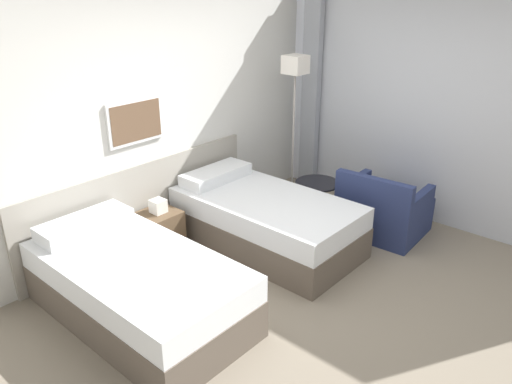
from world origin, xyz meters
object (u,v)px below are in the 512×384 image
side_table (317,194)px  armchair (383,212)px  bed_near_door (137,286)px  nightstand (160,231)px  bed_near_window (265,220)px  floor_lamp (295,81)px

side_table → armchair: bearing=-67.6°
bed_near_door → armchair: (2.74, -0.81, -0.04)m
nightstand → armchair: armchair is taller
bed_near_window → side_table: 0.81m
bed_near_door → floor_lamp: (2.71, 0.45, 1.28)m
nightstand → armchair: bearing=-38.8°
bed_near_door → floor_lamp: floor_lamp is taller
nightstand → floor_lamp: (1.88, -0.28, 1.33)m
bed_near_door → nightstand: (0.82, 0.74, -0.05)m
side_table → armchair: size_ratio=0.57×
bed_near_door → bed_near_window: 1.65m
armchair → side_table: bearing=19.0°
floor_lamp → side_table: bearing=-114.5°
bed_near_window → nightstand: size_ratio=3.33×
floor_lamp → side_table: (-0.25, -0.56, -1.20)m
floor_lamp → armchair: size_ratio=2.05×
bed_near_door → nightstand: bearing=41.8°
nightstand → floor_lamp: floor_lamp is taller
bed_near_door → bed_near_window: same height
nightstand → floor_lamp: bearing=-8.6°
bed_near_door → bed_near_window: size_ratio=1.00×
bed_near_window → floor_lamp: bearing=23.2°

